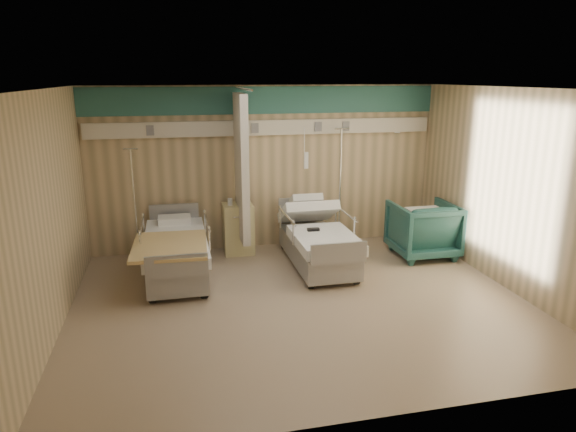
{
  "coord_description": "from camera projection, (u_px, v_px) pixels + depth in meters",
  "views": [
    {
      "loc": [
        -1.57,
        -6.16,
        2.95
      ],
      "look_at": [
        -0.04,
        0.6,
        1.05
      ],
      "focal_mm": 32.0,
      "sensor_mm": 36.0,
      "label": 1
    }
  ],
  "objects": [
    {
      "name": "bed_right",
      "position": [
        317.0,
        247.0,
        8.17
      ],
      "size": [
        1.0,
        2.16,
        0.63
      ],
      "primitive_type": null,
      "color": "white",
      "rests_on": "ground"
    },
    {
      "name": "white_cup",
      "position": [
        230.0,
        202.0,
        8.57
      ],
      "size": [
        0.11,
        0.11,
        0.12
      ],
      "primitive_type": "cylinder",
      "rotation": [
        0.0,
        0.0,
        -0.41
      ],
      "color": "white",
      "rests_on": "bedside_cabinet"
    },
    {
      "name": "iv_stand_left",
      "position": [
        138.0,
        239.0,
        8.32
      ],
      "size": [
        0.33,
        0.33,
        1.86
      ],
      "rotation": [
        0.0,
        0.0,
        -0.0
      ],
      "color": "silver",
      "rests_on": "ground"
    },
    {
      "name": "toiletry_bag",
      "position": [
        242.0,
        200.0,
        8.72
      ],
      "size": [
        0.22,
        0.15,
        0.11
      ],
      "primitive_type": "cube",
      "rotation": [
        0.0,
        0.0,
        0.11
      ],
      "color": "black",
      "rests_on": "bedside_cabinet"
    },
    {
      "name": "ground",
      "position": [
        301.0,
        302.0,
        6.91
      ],
      "size": [
        6.0,
        5.0,
        0.0
      ],
      "primitive_type": "cube",
      "color": "gray",
      "rests_on": "ground"
    },
    {
      "name": "waffle_blanket",
      "position": [
        428.0,
        201.0,
        8.42
      ],
      "size": [
        0.59,
        0.53,
        0.07
      ],
      "primitive_type": "cube",
      "rotation": [
        0.0,
        0.0,
        3.16
      ],
      "color": "silver",
      "rests_on": "visitor_armchair"
    },
    {
      "name": "visitor_armchair",
      "position": [
        423.0,
        229.0,
        8.58
      ],
      "size": [
        1.0,
        1.03,
        0.92
      ],
      "primitive_type": "imported",
      "rotation": [
        0.0,
        0.0,
        3.13
      ],
      "color": "#1E4D49",
      "rests_on": "ground"
    },
    {
      "name": "call_remote",
      "position": [
        313.0,
        230.0,
        7.92
      ],
      "size": [
        0.19,
        0.09,
        0.04
      ],
      "primitive_type": "cube",
      "rotation": [
        0.0,
        0.0,
        -0.04
      ],
      "color": "black",
      "rests_on": "bed_right"
    },
    {
      "name": "room_walls",
      "position": [
        295.0,
        162.0,
        6.65
      ],
      "size": [
        6.04,
        5.04,
        2.82
      ],
      "color": "tan",
      "rests_on": "ground"
    },
    {
      "name": "bed_left",
      "position": [
        177.0,
        257.0,
        7.71
      ],
      "size": [
        1.0,
        2.16,
        0.63
      ],
      "primitive_type": null,
      "color": "white",
      "rests_on": "ground"
    },
    {
      "name": "tan_blanket",
      "position": [
        170.0,
        246.0,
        7.16
      ],
      "size": [
        1.07,
        1.32,
        0.04
      ],
      "primitive_type": "cube",
      "rotation": [
        0.0,
        0.0,
        -0.05
      ],
      "color": "tan",
      "rests_on": "bed_left"
    },
    {
      "name": "bedside_cabinet",
      "position": [
        238.0,
        229.0,
        8.75
      ],
      "size": [
        0.5,
        0.48,
        0.85
      ],
      "primitive_type": "cube",
      "color": "#D2C583",
      "rests_on": "ground"
    },
    {
      "name": "iv_stand_right",
      "position": [
        339.0,
        221.0,
        9.19
      ],
      "size": [
        0.37,
        0.37,
        2.09
      ],
      "rotation": [
        0.0,
        0.0,
        0.07
      ],
      "color": "silver",
      "rests_on": "ground"
    }
  ]
}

